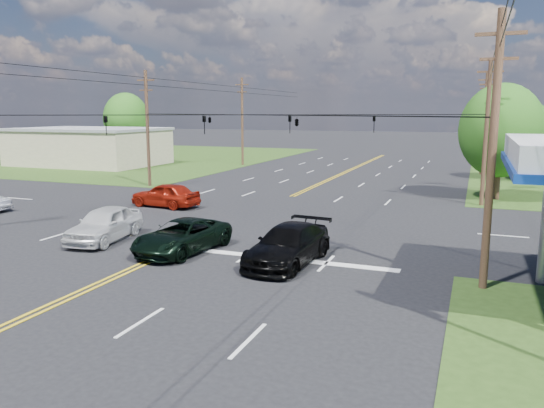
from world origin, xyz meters
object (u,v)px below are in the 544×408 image
at_px(pole_left_far, 242,120).
at_px(tree_right_a, 501,131).
at_px(pickup_dkgreen, 182,236).
at_px(tree_far_l, 126,119).
at_px(pickup_white, 105,224).
at_px(pole_ne, 486,131).
at_px(pole_right_far, 484,122).
at_px(retail_nw, 90,148).
at_px(suv_black, 288,245).
at_px(pole_se, 492,150).
at_px(pole_nw, 148,127).
at_px(tree_right_b, 526,134).

height_order(pole_left_far, tree_right_a, pole_left_far).
relative_size(pole_left_far, pickup_dkgreen, 1.94).
xyz_separation_m(tree_far_l, pickup_white, (27.93, -40.02, -4.36)).
xyz_separation_m(pole_ne, pole_right_far, (0.00, 19.00, 0.25)).
distance_m(tree_right_a, pickup_white, 27.27).
bearing_deg(pole_right_far, pole_left_far, 180.00).
height_order(pole_right_far, pickup_white, pole_right_far).
distance_m(retail_nw, pole_left_far, 18.30).
bearing_deg(tree_right_a, suv_black, -112.49).
relative_size(pole_left_far, pickup_white, 2.05).
bearing_deg(retail_nw, pole_se, -35.79).
bearing_deg(tree_far_l, pole_nw, -50.44).
xyz_separation_m(retail_nw, pole_nw, (17.00, -13.00, 2.92)).
relative_size(pole_se, tree_far_l, 1.09).
relative_size(pole_ne, pickup_white, 1.95).
xyz_separation_m(pole_nw, tree_far_l, (-19.00, 23.00, 0.28)).
height_order(tree_right_b, tree_far_l, tree_far_l).
xyz_separation_m(pole_se, pickup_white, (-17.07, 0.98, -4.09)).
relative_size(tree_right_a, pickup_white, 1.68).
height_order(pole_right_far, tree_far_l, pole_right_far).
bearing_deg(suv_black, pole_ne, 71.80).
distance_m(pole_right_far, tree_far_l, 45.18).
xyz_separation_m(pole_nw, pickup_dkgreen, (13.50, -17.50, -4.20)).
bearing_deg(pole_se, retail_nw, 144.21).
xyz_separation_m(pole_left_far, pickup_dkgreen, (13.50, -36.50, -4.45)).
bearing_deg(tree_right_a, pole_nw, -173.66).
distance_m(pole_right_far, pickup_dkgreen, 38.84).
relative_size(pole_se, pole_nw, 1.00).
bearing_deg(tree_right_a, pole_right_far, 93.58).
relative_size(retail_nw, pole_ne, 1.68).
xyz_separation_m(tree_right_b, suv_black, (-10.99, -32.50, -3.43)).
relative_size(pole_left_far, pole_right_far, 1.00).
height_order(pole_ne, tree_far_l, pole_ne).
bearing_deg(suv_black, tree_right_a, 72.47).
relative_size(pole_nw, tree_right_a, 1.16).
bearing_deg(pole_right_far, retail_nw, -172.06).
relative_size(pole_ne, tree_right_a, 1.16).
bearing_deg(tree_far_l, pole_ne, -27.07).
relative_size(retail_nw, tree_right_b, 2.26).
distance_m(pole_se, pole_ne, 18.00).
xyz_separation_m(pole_se, pickup_dkgreen, (-12.50, 0.50, -4.20)).
xyz_separation_m(pole_ne, pickup_white, (-17.07, -17.02, -4.09)).
bearing_deg(pole_right_far, suv_black, -101.59).
bearing_deg(pickup_dkgreen, pole_se, 4.64).
relative_size(pole_nw, tree_right_b, 1.34).
height_order(tree_right_b, suv_black, tree_right_b).
distance_m(pole_ne, tree_far_l, 50.54).
distance_m(pickup_dkgreen, pickup_white, 4.60).
xyz_separation_m(pickup_dkgreen, pickup_white, (-4.57, 0.48, 0.11)).
distance_m(pole_nw, tree_far_l, 29.83).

